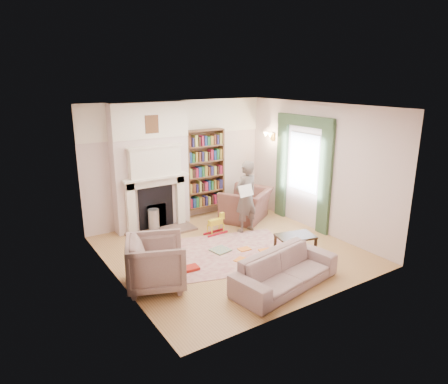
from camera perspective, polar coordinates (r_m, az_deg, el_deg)
floor at (r=7.96m, az=0.99°, el=-8.40°), size 4.50×4.50×0.00m
ceiling at (r=7.26m, az=1.09°, el=12.13°), size 4.50×4.50×0.00m
wall_back at (r=9.39m, az=-6.65°, el=4.33°), size 4.50×0.00×4.50m
wall_front at (r=5.84m, az=13.45°, el=-3.40°), size 4.50×0.00×4.50m
wall_left at (r=6.56m, az=-15.53°, el=-1.39°), size 0.00×4.50×4.50m
wall_right at (r=8.91m, az=13.17°, el=3.36°), size 0.00×4.50×4.50m
fireplace at (r=8.92m, az=-10.40°, el=3.44°), size 1.70×0.58×2.80m
bookcase at (r=9.63m, az=-2.79°, el=3.34°), size 1.00×0.24×1.85m
window at (r=9.16m, az=11.34°, el=4.14°), size 0.02×0.90×1.30m
curtain_left at (r=8.72m, az=14.26°, el=1.66°), size 0.07×0.32×2.40m
curtain_right at (r=9.69m, az=8.24°, el=3.43°), size 0.07×0.32×2.40m
pelmet at (r=8.99m, az=11.46°, el=9.92°), size 0.09×1.70×0.24m
wall_sconce at (r=9.76m, az=6.10°, el=7.78°), size 0.20×0.24×0.24m
rug at (r=7.85m, az=0.37°, el=-8.73°), size 2.94×2.55×0.01m
armchair_reading at (r=9.52m, az=3.18°, el=-1.83°), size 1.50×1.46×0.75m
armchair_left at (r=6.63m, az=-9.64°, el=-9.92°), size 1.20×1.18×0.85m
sofa at (r=6.69m, az=8.74°, el=-11.00°), size 2.02×1.07×0.56m
man_reading at (r=8.68m, az=3.14°, el=-0.70°), size 0.62×0.44×1.59m
newspaper at (r=8.38m, az=3.14°, el=0.19°), size 0.37×0.14×0.24m
coffee_table at (r=7.72m, az=10.11°, el=-7.66°), size 0.78×0.60×0.45m
paraffin_heater at (r=8.85m, az=-10.00°, el=-4.15°), size 0.32×0.32×0.55m
rocking_horse at (r=8.68m, az=-1.22°, el=-4.63°), size 0.53×0.25×0.46m
board_game at (r=7.93m, az=-0.52°, el=-8.30°), size 0.39×0.39×0.03m
game_box_lid at (r=7.23m, az=-4.94°, el=-10.82°), size 0.34×0.24×0.05m
comic_annuals at (r=7.84m, az=3.77°, el=-8.68°), size 0.93×0.58×0.02m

